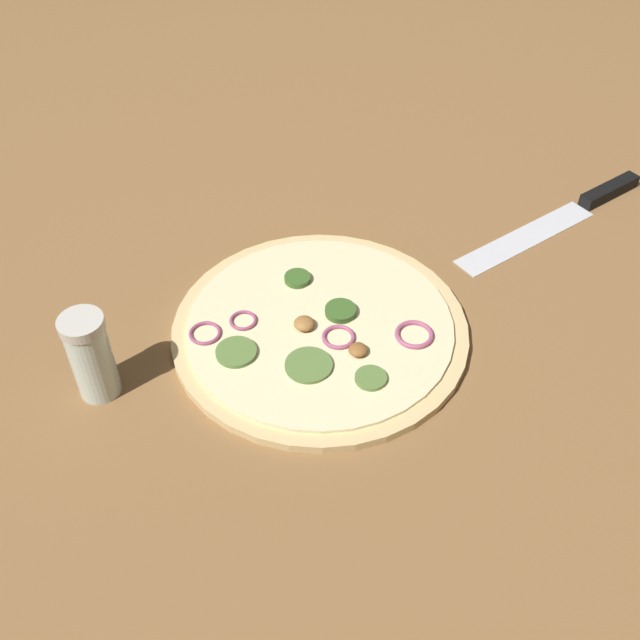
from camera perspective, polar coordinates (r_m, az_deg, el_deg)
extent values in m
plane|color=brown|center=(0.87, 0.00, -0.97)|extent=(3.00, 3.00, 0.00)
cylinder|color=#D6B77A|center=(0.87, 0.00, -0.72)|extent=(0.34, 0.34, 0.01)
cylinder|color=beige|center=(0.86, 0.00, -0.38)|extent=(0.31, 0.31, 0.00)
torus|color=#A34C70|center=(0.84, 1.42, -1.30)|extent=(0.04, 0.04, 0.00)
cylinder|color=#567538|center=(0.81, -0.66, -3.48)|extent=(0.05, 0.05, 0.00)
ellipsoid|color=#996633|center=(0.85, -1.21, -0.27)|extent=(0.02, 0.02, 0.01)
ellipsoid|color=brown|center=(0.83, 2.91, -2.27)|extent=(0.02, 0.02, 0.01)
cylinder|color=#385B23|center=(0.91, -1.73, 3.19)|extent=(0.03, 0.03, 0.01)
cylinder|color=#385B23|center=(0.87, 1.58, 0.70)|extent=(0.04, 0.04, 0.01)
torus|color=#A34C70|center=(0.85, 7.16, -1.33)|extent=(0.04, 0.04, 0.01)
torus|color=#934266|center=(0.87, -5.87, -0.03)|extent=(0.03, 0.03, 0.00)
torus|color=#934266|center=(0.86, -8.75, -0.99)|extent=(0.04, 0.04, 0.00)
cylinder|color=#567538|center=(0.83, -6.40, -2.44)|extent=(0.05, 0.05, 0.01)
cylinder|color=#567538|center=(0.80, 3.89, -4.43)|extent=(0.03, 0.03, 0.00)
cube|color=silver|center=(1.04, 15.41, 6.11)|extent=(0.19, 0.19, 0.00)
cube|color=black|center=(1.15, 21.17, 9.17)|extent=(0.09, 0.09, 0.02)
cylinder|color=silver|center=(0.81, -16.96, -2.95)|extent=(0.04, 0.04, 0.09)
cylinder|color=beige|center=(0.78, -17.75, -0.31)|extent=(0.05, 0.05, 0.01)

